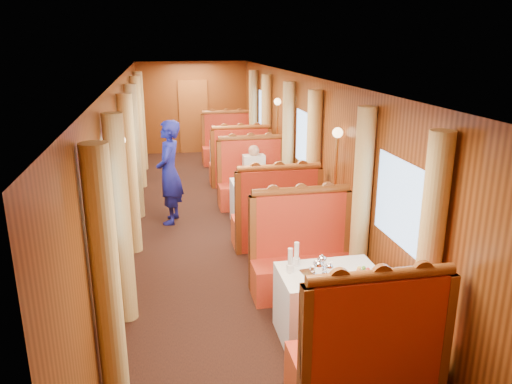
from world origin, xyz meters
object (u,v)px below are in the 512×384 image
object	(u,v)px
table_near	(329,304)
teapot_left	(318,271)
steward	(169,172)
fruit_plate	(363,272)
banquette_near_aft	(303,260)
banquette_far_fwd	(240,166)
teapot_back	(322,265)
banquette_mid_aft	(252,184)
table_mid	(263,203)
banquette_far_aft	(228,147)
tea_tray	(319,273)
banquette_mid_fwd	(276,220)
rose_vase_mid	(262,172)
table_far	(233,157)
banquette_near_fwd	(367,358)
passenger	(254,170)
teapot_right	(329,272)
rose_vase_far	(234,134)

from	to	relation	value
table_near	teapot_left	xyz separation A→B (m)	(-0.16, -0.08, 0.44)
steward	fruit_plate	bearing A→B (deg)	36.81
banquette_near_aft	fruit_plate	bearing A→B (deg)	-73.54
banquette_far_fwd	teapot_back	world-z (taller)	banquette_far_fwd
banquette_mid_aft	fruit_plate	bearing A→B (deg)	-85.96
table_mid	banquette_far_aft	distance (m)	4.51
banquette_far_aft	tea_tray	xyz separation A→B (m)	(-0.13, -8.03, 0.33)
fruit_plate	table_mid	bearing A→B (deg)	95.18
banquette_mid_fwd	tea_tray	bearing A→B (deg)	-93.01
banquette_far_fwd	rose_vase_mid	distance (m)	2.55
table_far	banquette_far_aft	bearing A→B (deg)	90.00
banquette_near_fwd	banquette_mid_fwd	size ratio (longest dim) A/B	1.00
rose_vase_mid	passenger	size ratio (longest dim) A/B	0.47
table_near	table_mid	xyz separation A→B (m)	(0.00, 3.50, 0.00)
banquette_far_aft	teapot_back	distance (m)	7.97
passenger	banquette_mid_fwd	bearing A→B (deg)	-90.00
banquette_near_fwd	teapot_left	distance (m)	1.03
tea_tray	table_far	bearing A→B (deg)	88.93
banquette_far_fwd	teapot_back	bearing A→B (deg)	-90.75
fruit_plate	teapot_right	bearing A→B (deg)	-178.25
banquette_far_fwd	tea_tray	bearing A→B (deg)	-91.25
fruit_plate	teapot_left	bearing A→B (deg)	179.29
banquette_near_aft	banquette_mid_fwd	world-z (taller)	same
table_far	table_mid	bearing A→B (deg)	-90.00
rose_vase_far	table_near	bearing A→B (deg)	-90.22
banquette_mid_aft	teapot_back	world-z (taller)	banquette_mid_aft
table_far	teapot_left	bearing A→B (deg)	-91.26
banquette_mid_fwd	fruit_plate	distance (m)	2.61
table_near	rose_vase_mid	distance (m)	3.53
table_near	banquette_mid_aft	xyz separation A→B (m)	(0.00, 4.51, 0.05)
banquette_mid_aft	banquette_far_aft	world-z (taller)	same
banquette_near_fwd	teapot_right	distance (m)	1.00
teapot_back	passenger	distance (m)	4.25
table_mid	teapot_back	distance (m)	3.48
banquette_mid_aft	teapot_left	bearing A→B (deg)	-91.94
teapot_left	banquette_mid_aft	bearing A→B (deg)	112.71
banquette_near_fwd	fruit_plate	xyz separation A→B (m)	(0.32, 0.93, 0.35)
banquette_mid_fwd	table_far	bearing A→B (deg)	90.00
teapot_right	banquette_far_fwd	bearing A→B (deg)	92.90
table_near	banquette_far_fwd	distance (m)	5.99
banquette_near_aft	banquette_far_fwd	size ratio (longest dim) A/B	1.00
rose_vase_mid	teapot_back	bearing A→B (deg)	-90.92
table_far	tea_tray	size ratio (longest dim) A/B	3.09
banquette_near_fwd	banquette_near_aft	distance (m)	2.03
table_near	steward	xyz separation A→B (m)	(-1.55, 3.87, 0.52)
banquette_far_fwd	banquette_far_aft	xyz separation A→B (m)	(0.00, 2.03, 0.00)
banquette_far_fwd	banquette_near_aft	bearing A→B (deg)	-90.00
steward	passenger	xyz separation A→B (m)	(1.55, 0.43, -0.15)
fruit_plate	banquette_near_fwd	bearing A→B (deg)	-109.25
teapot_left	teapot_back	size ratio (longest dim) A/B	1.03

